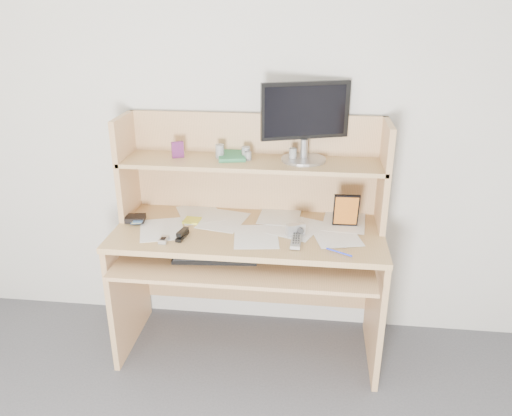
# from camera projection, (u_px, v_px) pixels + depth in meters

# --- Properties ---
(back_wall) EXTENTS (3.60, 0.04, 2.50)m
(back_wall) POSITION_uv_depth(u_px,v_px,m) (256.00, 121.00, 2.70)
(back_wall) COLOR beige
(back_wall) RESTS_ON floor
(desk) EXTENTS (1.40, 0.70, 1.30)m
(desk) POSITION_uv_depth(u_px,v_px,m) (250.00, 233.00, 2.69)
(desk) COLOR tan
(desk) RESTS_ON floor
(paper_clutter) EXTENTS (1.32, 0.54, 0.01)m
(paper_clutter) POSITION_uv_depth(u_px,v_px,m) (248.00, 229.00, 2.60)
(paper_clutter) COLOR white
(paper_clutter) RESTS_ON desk
(keyboard) EXTENTS (0.43, 0.19, 0.03)m
(keyboard) POSITION_uv_depth(u_px,v_px,m) (215.00, 256.00, 2.51)
(keyboard) COLOR black
(keyboard) RESTS_ON desk
(tv_remote) EXTENTS (0.05, 0.17, 0.02)m
(tv_remote) POSITION_uv_depth(u_px,v_px,m) (296.00, 240.00, 2.45)
(tv_remote) COLOR gray
(tv_remote) RESTS_ON paper_clutter
(flip_phone) EXTENTS (0.04, 0.07, 0.02)m
(flip_phone) POSITION_uv_depth(u_px,v_px,m) (164.00, 239.00, 2.46)
(flip_phone) COLOR #B3B4B6
(flip_phone) RESTS_ON paper_clutter
(stapler) EXTENTS (0.04, 0.12, 0.04)m
(stapler) POSITION_uv_depth(u_px,v_px,m) (182.00, 234.00, 2.50)
(stapler) COLOR black
(stapler) RESTS_ON paper_clutter
(wallet) EXTENTS (0.12, 0.10, 0.03)m
(wallet) POSITION_uv_depth(u_px,v_px,m) (135.00, 218.00, 2.69)
(wallet) COLOR black
(wallet) RESTS_ON paper_clutter
(sticky_note_pad) EXTENTS (0.09, 0.09, 0.01)m
(sticky_note_pad) POSITION_uv_depth(u_px,v_px,m) (192.00, 220.00, 2.70)
(sticky_note_pad) COLOR gold
(sticky_note_pad) RESTS_ON desk
(digital_camera) EXTENTS (0.10, 0.07, 0.06)m
(digital_camera) POSITION_uv_depth(u_px,v_px,m) (295.00, 229.00, 2.52)
(digital_camera) COLOR #ACADAF
(digital_camera) RESTS_ON paper_clutter
(game_case) EXTENTS (0.13, 0.02, 0.19)m
(game_case) POSITION_uv_depth(u_px,v_px,m) (346.00, 210.00, 2.58)
(game_case) COLOR black
(game_case) RESTS_ON paper_clutter
(blue_pen) EXTENTS (0.12, 0.07, 0.01)m
(blue_pen) POSITION_uv_depth(u_px,v_px,m) (339.00, 252.00, 2.34)
(blue_pen) COLOR #1C2DD5
(blue_pen) RESTS_ON paper_clutter
(card_box) EXTENTS (0.06, 0.05, 0.09)m
(card_box) POSITION_uv_depth(u_px,v_px,m) (178.00, 150.00, 2.64)
(card_box) COLOR maroon
(card_box) RESTS_ON desk
(shelf_book) EXTENTS (0.18, 0.22, 0.02)m
(shelf_book) POSITION_uv_depth(u_px,v_px,m) (232.00, 156.00, 2.66)
(shelf_book) COLOR #327E52
(shelf_book) RESTS_ON desk
(chip_stack_a) EXTENTS (0.06, 0.06, 0.06)m
(chip_stack_a) POSITION_uv_depth(u_px,v_px,m) (246.00, 152.00, 2.64)
(chip_stack_a) COLOR black
(chip_stack_a) RESTS_ON desk
(chip_stack_b) EXTENTS (0.05, 0.05, 0.07)m
(chip_stack_b) POSITION_uv_depth(u_px,v_px,m) (220.00, 151.00, 2.64)
(chip_stack_b) COLOR white
(chip_stack_b) RESTS_ON desk
(chip_stack_c) EXTENTS (0.05, 0.05, 0.05)m
(chip_stack_c) POSITION_uv_depth(u_px,v_px,m) (248.00, 156.00, 2.61)
(chip_stack_c) COLOR black
(chip_stack_c) RESTS_ON desk
(chip_stack_d) EXTENTS (0.04, 0.04, 0.07)m
(chip_stack_d) POSITION_uv_depth(u_px,v_px,m) (293.00, 155.00, 2.59)
(chip_stack_d) COLOR white
(chip_stack_d) RESTS_ON desk
(monitor) EXTENTS (0.45, 0.24, 0.40)m
(monitor) POSITION_uv_depth(u_px,v_px,m) (305.00, 119.00, 2.55)
(monitor) COLOR #AAABAF
(monitor) RESTS_ON desk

